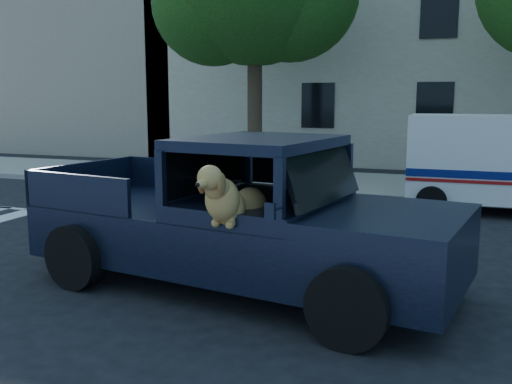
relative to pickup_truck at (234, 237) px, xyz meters
The scene contains 7 objects.
ground 1.10m from the pickup_truck, ahead, with size 120.00×120.00×0.00m, color black.
far_sidewalk 9.15m from the pickup_truck, 84.62° to the left, with size 60.00×4.00×0.15m, color gray.
lane_stripes 4.41m from the pickup_truck, 49.05° to the left, with size 21.60×0.14×0.01m, color silver, non-canonical shape.
building_main 17.27m from the pickup_truck, 76.76° to the left, with size 26.00×6.00×9.00m, color beige.
building_left 21.90m from the pickup_truck, 130.79° to the left, with size 12.00×6.00×8.00m, color tan.
pickup_truck is the anchor object (origin of this frame).
mail_truck 7.42m from the pickup_truck, 61.80° to the left, with size 3.86×1.97×2.12m.
Camera 1 is at (1.88, -6.67, 2.50)m, focal length 40.00 mm.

